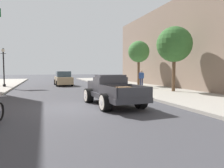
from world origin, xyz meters
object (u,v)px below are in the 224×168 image
at_px(hotrod_truck_gunmetal, 111,90).
at_px(car_background_tan, 63,79).
at_px(street_tree_nearest, 174,45).
at_px(street_lamp_far, 4,64).
at_px(pedestrian_sidewalk_right, 141,78).
at_px(street_tree_second, 139,52).

bearing_deg(hotrod_truck_gunmetal, car_background_tan, 94.80).
bearing_deg(street_tree_nearest, street_lamp_far, 146.26).
relative_size(car_background_tan, pedestrian_sidewalk_right, 2.63).
bearing_deg(street_lamp_far, street_tree_nearest, -33.74).
bearing_deg(hotrod_truck_gunmetal, street_tree_second, 58.02).
height_order(pedestrian_sidewalk_right, street_lamp_far, street_lamp_far).
bearing_deg(street_tree_nearest, pedestrian_sidewalk_right, 102.17).
xyz_separation_m(car_background_tan, street_lamp_far, (-5.92, -1.75, 1.62)).
relative_size(street_tree_nearest, street_tree_second, 1.06).
xyz_separation_m(street_tree_nearest, street_tree_second, (0.01, 6.49, -0.06)).
bearing_deg(street_tree_nearest, car_background_tan, 125.15).
bearing_deg(street_lamp_far, car_background_tan, 16.49).
xyz_separation_m(car_background_tan, street_tree_nearest, (7.58, -10.77, 3.03)).
height_order(car_background_tan, street_tree_second, street_tree_second).
relative_size(car_background_tan, street_tree_nearest, 0.86).
bearing_deg(car_background_tan, pedestrian_sidewalk_right, -45.26).
distance_m(car_background_tan, street_tree_second, 9.20).
relative_size(pedestrian_sidewalk_right, street_tree_second, 0.35).
distance_m(street_tree_nearest, street_tree_second, 6.49).
height_order(car_background_tan, pedestrian_sidewalk_right, pedestrian_sidewalk_right).
height_order(car_background_tan, street_tree_nearest, street_tree_nearest).
bearing_deg(pedestrian_sidewalk_right, street_lamp_far, 158.30).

